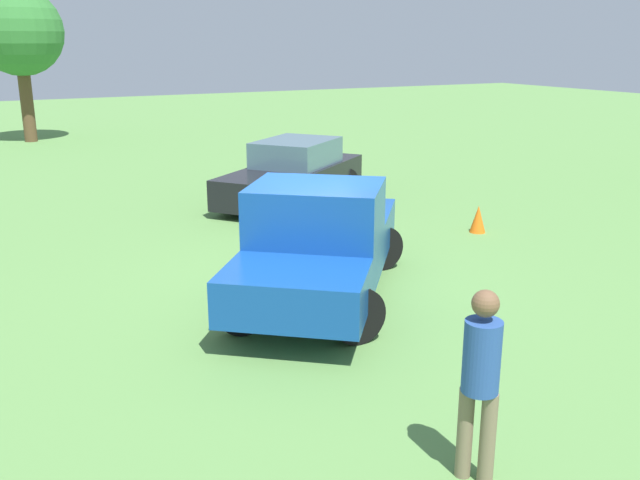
% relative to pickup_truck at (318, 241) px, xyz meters
% --- Properties ---
extents(ground_plane, '(80.00, 80.00, 0.00)m').
position_rel_pickup_truck_xyz_m(ground_plane, '(-0.01, -0.28, -0.92)').
color(ground_plane, '#5B8C47').
extents(pickup_truck, '(4.37, 4.82, 1.80)m').
position_rel_pickup_truck_xyz_m(pickup_truck, '(0.00, 0.00, 0.00)').
color(pickup_truck, black).
rests_on(pickup_truck, ground_plane).
extents(sedan_near, '(4.76, 4.25, 1.45)m').
position_rel_pickup_truck_xyz_m(sedan_near, '(-2.56, -6.15, -0.26)').
color(sedan_near, black).
rests_on(sedan_near, ground_plane).
extents(person_bystander, '(0.45, 0.45, 1.78)m').
position_rel_pickup_truck_xyz_m(person_bystander, '(0.83, 4.52, 0.09)').
color(person_bystander, '#7A6B51').
rests_on(person_bystander, ground_plane).
extents(tree_back_right, '(3.20, 3.20, 5.64)m').
position_rel_pickup_truck_xyz_m(tree_back_right, '(1.88, -20.03, 3.06)').
color(tree_back_right, brown).
rests_on(tree_back_right, ground_plane).
extents(traffic_cone, '(0.32, 0.32, 0.55)m').
position_rel_pickup_truck_xyz_m(traffic_cone, '(-4.61, -1.86, -0.65)').
color(traffic_cone, orange).
rests_on(traffic_cone, ground_plane).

